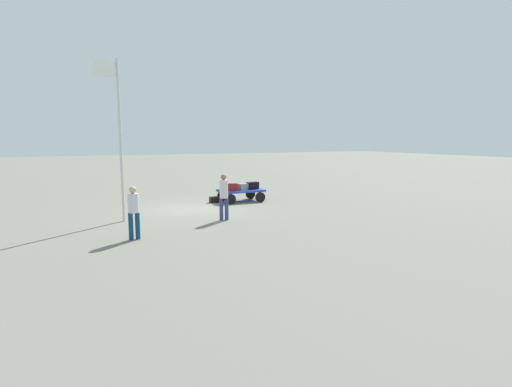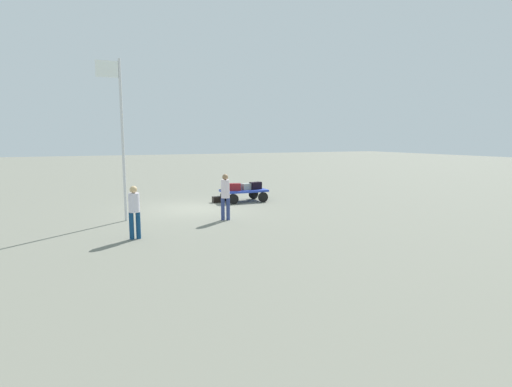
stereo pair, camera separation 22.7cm
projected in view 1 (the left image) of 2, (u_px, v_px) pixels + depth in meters
ground_plane at (193, 209)px, 17.62m from camera, size 120.00×120.00×0.00m
luggage_cart at (241, 192)px, 19.58m from camera, size 2.20×1.32×0.58m
suitcase_navy at (244, 186)px, 19.56m from camera, size 0.69×0.46×0.31m
suitcase_olive at (231, 187)px, 19.17m from camera, size 0.68×0.46×0.35m
suitcase_maroon at (253, 186)px, 19.72m from camera, size 0.64×0.43×0.35m
suitcase_tan at (215, 200)px, 19.32m from camera, size 0.54×0.29×0.29m
worker_lead at (224, 194)px, 15.03m from camera, size 0.39×0.39×1.74m
worker_trailing at (134, 209)px, 12.13m from camera, size 0.34×0.33×1.64m
flagpole at (118, 129)px, 14.50m from camera, size 0.86×0.10×5.88m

